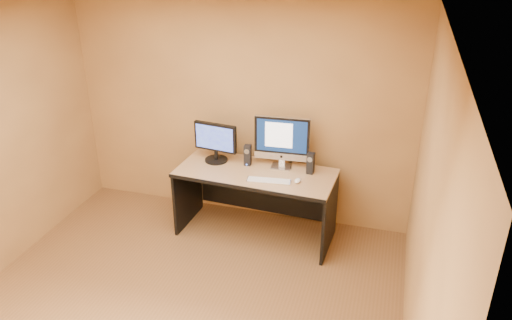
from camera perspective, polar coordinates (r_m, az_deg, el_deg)
name	(u,v)px	position (r m, az deg, el deg)	size (l,w,h in m)	color
floor	(175,317)	(4.82, -9.28, -17.24)	(4.00, 4.00, 0.00)	brown
walls	(163,191)	(4.07, -10.54, -3.55)	(4.00, 4.00, 2.60)	#A87C44
ceiling	(149,26)	(3.64, -12.19, 14.73)	(4.00, 4.00, 0.00)	white
desk	(256,203)	(5.63, -0.05, -4.98)	(1.72, 0.75, 0.80)	#A78853
imac	(281,142)	(5.43, 2.93, 2.02)	(0.61, 0.23, 0.59)	#B2B2B7
second_monitor	(216,142)	(5.62, -4.64, 2.01)	(0.52, 0.26, 0.45)	black
speaker_left	(248,155)	(5.55, -0.96, 0.57)	(0.07, 0.08, 0.24)	black
speaker_right	(311,163)	(5.39, 6.27, -0.37)	(0.07, 0.08, 0.24)	black
keyboard	(269,181)	(5.23, 1.45, -2.37)	(0.46, 0.12, 0.02)	silver
mouse	(298,181)	(5.23, 4.78, -2.35)	(0.06, 0.11, 0.04)	white
cable_a	(291,164)	(5.61, 4.02, -0.51)	(0.01, 0.01, 0.24)	black
cable_b	(285,164)	(5.62, 3.36, -0.45)	(0.01, 0.01, 0.19)	black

